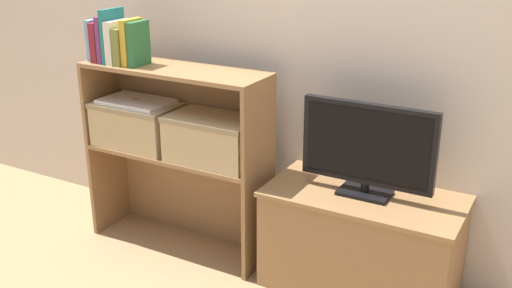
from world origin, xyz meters
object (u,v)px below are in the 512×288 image
Objects in this scene: book_plum at (109,39)px; book_mustard at (132,42)px; book_ivory at (119,42)px; storage_basket_left at (138,122)px; book_skyblue at (97,40)px; book_forest at (139,44)px; tv_stand at (361,242)px; book_maroon at (103,41)px; tv at (368,147)px; storage_basket_right at (213,137)px; book_teal at (113,36)px; book_olive at (126,46)px; laptop at (136,101)px.

book_plum is 1.02× the size of book_mustard.
book_ivory is 0.41m from storage_basket_left.
book_skyblue is 0.96× the size of book_forest.
tv_stand is 1.55m from book_maroon.
tv is at bearing 4.74° from book_ivory.
book_teal is at bearing -177.16° from storage_basket_right.
book_plum reaches higher than storage_basket_left.
book_ivory is 0.08m from book_mustard.
book_olive is 0.80× the size of book_mustard.
book_skyblue is at bearing 180.00° from book_forest.
book_mustard reaches higher than laptop.
book_skyblue is 0.14m from book_ivory.
book_olive is at bearing 180.00° from book_mustard.
tv_stand is 4.13× the size of book_ivory.
book_olive is at bearing 180.00° from book_forest.
book_ivory reaches higher than tv_stand.
book_teal is (-1.26, -0.10, 0.37)m from tv.
book_plum is at bearing 180.00° from book_mustard.
laptop is at bearing 24.20° from book_ivory.
book_teal reaches higher than book_plum.
book_teal is at bearing 180.00° from book_ivory.
book_teal is (0.03, 0.00, 0.02)m from book_plum.
laptop is (-1.17, -0.07, 0.05)m from tv.
storage_basket_left is (0.20, 0.03, -0.40)m from book_skyblue.
book_forest is at bearing -176.03° from storage_basket_right.
book_skyblue is 0.78× the size of book_teal.
book_teal reaches higher than tv_stand.
book_teal is 0.12m from book_mustard.
book_forest is at bearing 0.00° from book_skyblue.
book_ivory is at bearing -155.80° from laptop.
book_mustard is at bearing 0.00° from book_olive.
book_plum is at bearing 180.00° from book_forest.
storage_basket_left is 1.22× the size of laptop.
book_olive is 0.28m from laptop.
book_skyblue is at bearing 180.00° from book_plum.
storage_basket_right is (0.65, 0.03, -0.40)m from book_skyblue.
storage_basket_right is (0.51, 0.03, -0.40)m from book_ivory.
book_forest reaches higher than storage_basket_right.
storage_basket_left is at bearing 24.20° from book_ivory.
book_mustard is at bearing -48.36° from storage_basket_left.
book_forest is at bearing -174.66° from tv_stand.
book_ivory is (0.06, -0.00, -0.01)m from book_plum.
book_mustard reaches higher than book_forest.
book_skyblue reaches higher than laptop.
book_plum reaches higher than tv.
book_plum is (0.04, 0.00, 0.02)m from book_maroon.
tv is at bearing 5.26° from book_forest.
book_teal is at bearing 180.00° from book_olive.
book_teal is at bearing -175.38° from tv.
tv is at bearing -90.00° from tv_stand.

